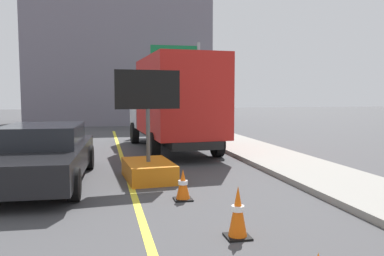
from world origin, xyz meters
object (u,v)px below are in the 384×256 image
Objects in this scene: arrow_board_trailer at (148,160)px; box_truck at (173,102)px; pickup_car at (42,154)px; traffic_cone_mid_lane at (238,212)px; traffic_cone_far_lane at (183,185)px; highway_guide_sign at (185,71)px.

box_truck is at bearing 72.68° from arrow_board_trailer.
arrow_board_trailer is at bearing -3.60° from pickup_car.
arrow_board_trailer is 3.48× the size of traffic_cone_mid_lane.
traffic_cone_far_lane is at bearing -77.33° from arrow_board_trailer.
box_truck is 1.36× the size of pickup_car.
highway_guide_sign is at bearing 77.83° from traffic_cone_far_lane.
highway_guide_sign is at bearing 74.52° from box_truck.
highway_guide_sign is 16.56m from traffic_cone_mid_lane.
box_truck reaches higher than pickup_car.
arrow_board_trailer is 4.35× the size of traffic_cone_far_lane.
highway_guide_sign is 6.44× the size of traffic_cone_mid_lane.
arrow_board_trailer is 0.38× the size of box_truck.
box_truck reaches higher than traffic_cone_mid_lane.
pickup_car reaches higher than traffic_cone_far_lane.
pickup_car is 13.40m from highway_guide_sign.
highway_guide_sign reaches higher than arrow_board_trailer.
traffic_cone_mid_lane is (0.82, -4.22, -0.10)m from arrow_board_trailer.
traffic_cone_mid_lane is 1.25× the size of traffic_cone_far_lane.
highway_guide_sign is at bearing 80.73° from traffic_cone_mid_lane.
pickup_car is 8.38× the size of traffic_cone_far_lane.
traffic_cone_mid_lane is at bearing -99.27° from highway_guide_sign.
highway_guide_sign reaches higher than traffic_cone_far_lane.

